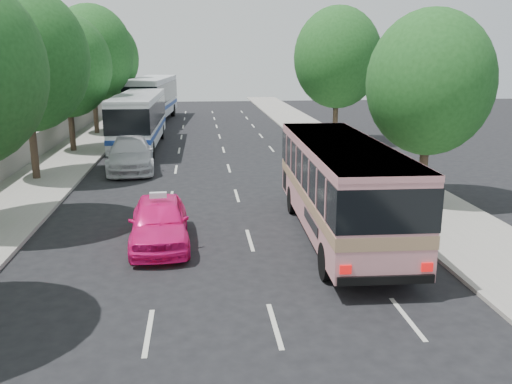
{
  "coord_description": "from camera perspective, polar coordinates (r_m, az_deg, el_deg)",
  "views": [
    {
      "loc": [
        -0.67,
        -13.33,
        6.14
      ],
      "look_at": [
        1.25,
        4.33,
        1.6
      ],
      "focal_mm": 38.0,
      "sensor_mm": 36.0,
      "label": 1
    }
  ],
  "objects": [
    {
      "name": "ground",
      "position": [
        14.69,
        -3.07,
        -10.39
      ],
      "size": [
        120.0,
        120.0,
        0.0
      ],
      "primitive_type": "plane",
      "color": "black",
      "rests_on": "ground"
    },
    {
      "name": "sidewalk_left",
      "position": [
        34.77,
        -19.15,
        3.49
      ],
      "size": [
        4.0,
        90.0,
        0.15
      ],
      "primitive_type": "cube",
      "color": "#9E998E",
      "rests_on": "ground"
    },
    {
      "name": "pink_bus",
      "position": [
        18.38,
        8.87,
        1.34
      ],
      "size": [
        2.95,
        10.44,
        3.31
      ],
      "rotation": [
        0.0,
        0.0,
        -0.03
      ],
      "color": "#D0868C",
      "rests_on": "ground"
    },
    {
      "name": "tree_left_f",
      "position": [
        51.88,
        -15.46,
        13.68
      ],
      "size": [
        5.88,
        5.88,
        9.16
      ],
      "color": "#38281E",
      "rests_on": "ground"
    },
    {
      "name": "tree_left_d",
      "position": [
        36.14,
        -19.24,
        12.76
      ],
      "size": [
        5.52,
        5.52,
        8.6
      ],
      "color": "#38281E",
      "rests_on": "ground"
    },
    {
      "name": "tour_coach_front",
      "position": [
        37.09,
        -12.2,
        7.84
      ],
      "size": [
        2.76,
        11.98,
        3.57
      ],
      "rotation": [
        0.0,
        0.0,
        -0.01
      ],
      "color": "white",
      "rests_on": "ground"
    },
    {
      "name": "white_pickup",
      "position": [
        30.23,
        -13.07,
        3.92
      ],
      "size": [
        2.96,
        6.18,
        1.74
      ],
      "primitive_type": "imported",
      "rotation": [
        0.0,
        0.0,
        0.09
      ],
      "color": "silver",
      "rests_on": "ground"
    },
    {
      "name": "low_wall",
      "position": [
        35.08,
        -22.13,
        4.69
      ],
      "size": [
        0.3,
        90.0,
        1.5
      ],
      "primitive_type": "cube",
      "color": "#9E998E",
      "rests_on": "sidewalk_left"
    },
    {
      "name": "tree_left_e",
      "position": [
        43.96,
        -16.88,
        14.12
      ],
      "size": [
        6.3,
        6.3,
        9.82
      ],
      "color": "#38281E",
      "rests_on": "ground"
    },
    {
      "name": "tree_right_near",
      "position": [
        23.29,
        18.1,
        11.34
      ],
      "size": [
        5.1,
        5.1,
        7.95
      ],
      "color": "#38281E",
      "rests_on": "ground"
    },
    {
      "name": "tree_left_c",
      "position": [
        28.4,
        -23.1,
        13.2
      ],
      "size": [
        6.0,
        6.0,
        9.35
      ],
      "color": "#38281E",
      "rests_on": "ground"
    },
    {
      "name": "pink_taxi",
      "position": [
        18.1,
        -10.15,
        -3.05
      ],
      "size": [
        2.13,
        4.79,
        1.6
      ],
      "primitive_type": "imported",
      "rotation": [
        0.0,
        0.0,
        0.05
      ],
      "color": "#FF1681",
      "rests_on": "ground"
    },
    {
      "name": "taxi_roof_sign",
      "position": [
        17.86,
        -10.27,
        -0.32
      ],
      "size": [
        0.56,
        0.21,
        0.18
      ],
      "primitive_type": "cube",
      "rotation": [
        0.0,
        0.0,
        0.05
      ],
      "color": "silver",
      "rests_on": "pink_taxi"
    },
    {
      "name": "tour_coach_rear",
      "position": [
        51.84,
        -10.81,
        9.98
      ],
      "size": [
        3.98,
        13.68,
        4.04
      ],
      "rotation": [
        0.0,
        0.0,
        -0.08
      ],
      "color": "silver",
      "rests_on": "ground"
    },
    {
      "name": "tree_right_far",
      "position": [
        38.52,
        8.73,
        14.15
      ],
      "size": [
        6.0,
        6.0,
        9.35
      ],
      "color": "#38281E",
      "rests_on": "ground"
    },
    {
      "name": "sidewalk_right",
      "position": [
        35.09,
        9.07,
        4.18
      ],
      "size": [
        4.0,
        90.0,
        0.12
      ],
      "primitive_type": "cube",
      "color": "#9E998E",
      "rests_on": "ground"
    }
  ]
}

